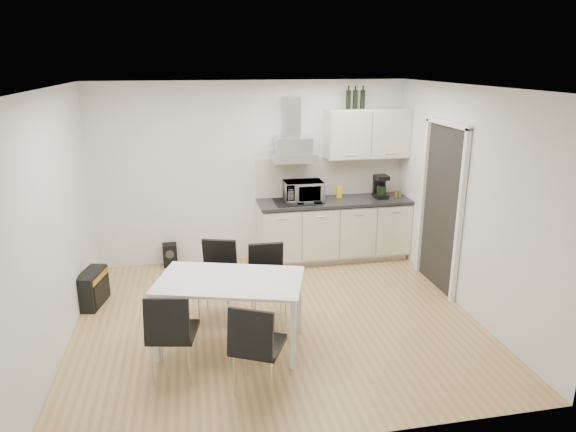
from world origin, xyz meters
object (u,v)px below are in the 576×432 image
Objects in this scene: dining_table at (230,286)px; chair_near_left at (173,333)px; floor_speaker at (170,255)px; chair_near_right at (258,346)px; guitar_amp at (93,288)px; chair_far_right at (268,285)px; kitchenette at (336,205)px; chair_far_left at (216,281)px.

chair_near_left reaches higher than dining_table.
dining_table is 4.92× the size of floor_speaker.
chair_near_left is 2.66× the size of floor_speaker.
chair_near_right is 2.70m from guitar_amp.
dining_table is 1.85× the size of chair_far_right.
kitchenette is at bearing 28.51° from guitar_amp.
kitchenette is 2.86× the size of chair_far_left.
chair_far_right is 1.35m from chair_near_left.
chair_far_right is 1.28m from chair_near_right.
chair_far_right reaches higher than floor_speaker.
chair_near_right is (0.74, -0.37, 0.00)m from chair_near_left.
chair_near_right is 3.27m from floor_speaker.
guitar_amp is (-3.31, -0.92, -0.61)m from kitchenette.
chair_far_right is at bearing 61.11° from dining_table.
kitchenette is 2.86× the size of chair_far_right.
chair_far_right is at bearing -126.49° from kitchenette.
floor_speaker is (-2.42, 0.17, -0.67)m from kitchenette.
floor_speaker is at bearing 63.73° from guitar_amp.
guitar_amp is at bearing -20.94° from chair_far_right.
chair_near_left is at bearing 179.66° from chair_near_right.
dining_table is 2.50m from floor_speaker.
guitar_amp is at bearing -3.77° from chair_far_left.
kitchenette reaches higher than floor_speaker.
floor_speaker is at bearing -58.12° from chair_far_right.
kitchenette is 1.55× the size of dining_table.
chair_near_left is 1.60× the size of guitar_amp.
dining_table is at bearing 128.52° from chair_near_right.
guitar_amp is at bearing -164.45° from kitchenette.
guitar_amp is 1.66× the size of floor_speaker.
chair_far_left is 0.61m from chair_far_right.
chair_near_left is (-0.57, -0.42, -0.23)m from dining_table.
chair_far_right is (-1.28, -1.73, -0.39)m from kitchenette.
chair_near_left is 2.79m from floor_speaker.
chair_far_left reaches higher than guitar_amp.
guitar_amp is at bearing -131.69° from floor_speaker.
chair_near_right is (-0.28, -1.24, 0.00)m from chair_far_right.
chair_far_right is at bearing -8.79° from guitar_amp.
chair_near_right reaches higher than dining_table.
dining_table is 0.84m from chair_near_right.
chair_far_left is 1.50m from chair_near_right.
chair_near_right is 1.60× the size of guitar_amp.
chair_near_right is at bearing -117.75° from kitchenette.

